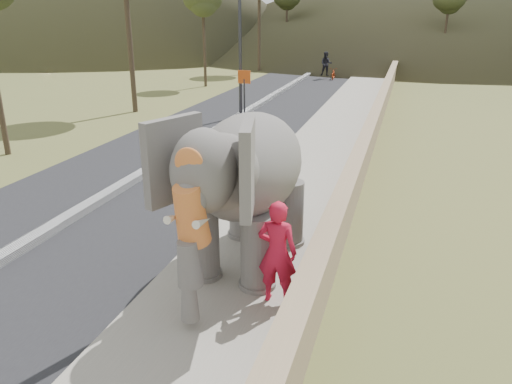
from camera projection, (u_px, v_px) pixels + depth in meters
ground at (247, 268)px, 10.29m from camera, size 160.00×160.00×0.00m
road at (206, 138)px, 20.63m from camera, size 7.00×120.00×0.03m
median at (206, 136)px, 20.60m from camera, size 0.35×120.00×0.22m
walkway at (326, 146)px, 19.26m from camera, size 3.00×120.00×0.15m
parapet at (370, 137)px, 18.64m from camera, size 0.30×120.00×1.10m
lamppost at (246, 13)px, 23.02m from camera, size 1.76×0.36×8.00m
signboard at (244, 87)px, 23.23m from camera, size 0.60×0.08×2.40m
elephant_and_man at (249, 187)px, 9.83m from camera, size 2.55×4.54×3.19m
motorcyclist at (329, 68)px, 38.03m from camera, size 1.43×1.73×2.06m
trees at (410, 27)px, 33.21m from camera, size 48.45×42.50×9.19m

